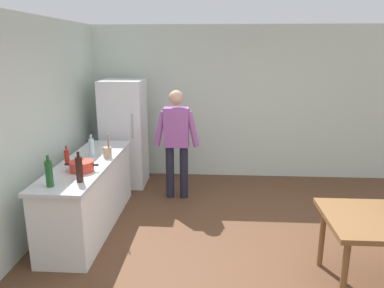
# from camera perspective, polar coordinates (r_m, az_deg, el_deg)

# --- Properties ---
(ground_plane) EXTENTS (14.00, 14.00, 0.00)m
(ground_plane) POSITION_cam_1_polar(r_m,az_deg,el_deg) (4.28, 8.45, -18.10)
(ground_plane) COLOR brown
(wall_back) EXTENTS (6.40, 0.12, 2.70)m
(wall_back) POSITION_cam_1_polar(r_m,az_deg,el_deg) (6.67, 6.77, 6.35)
(wall_back) COLOR silver
(wall_back) RESTS_ON ground_plane
(wall_left) EXTENTS (0.12, 5.60, 2.70)m
(wall_left) POSITION_cam_1_polar(r_m,az_deg,el_deg) (4.49, -26.23, 0.85)
(wall_left) COLOR silver
(wall_left) RESTS_ON ground_plane
(kitchen_counter) EXTENTS (0.64, 2.20, 0.90)m
(kitchen_counter) POSITION_cam_1_polar(r_m,az_deg,el_deg) (5.03, -15.70, -7.53)
(kitchen_counter) COLOR white
(kitchen_counter) RESTS_ON ground_plane
(refrigerator) EXTENTS (0.70, 0.67, 1.80)m
(refrigerator) POSITION_cam_1_polar(r_m,az_deg,el_deg) (6.33, -10.48, 1.62)
(refrigerator) COLOR white
(refrigerator) RESTS_ON ground_plane
(person) EXTENTS (0.70, 0.22, 1.70)m
(person) POSITION_cam_1_polar(r_m,az_deg,el_deg) (5.62, -2.42, 1.02)
(person) COLOR #1E1E2D
(person) RESTS_ON ground_plane
(cooking_pot) EXTENTS (0.40, 0.28, 0.12)m
(cooking_pot) POSITION_cam_1_polar(r_m,az_deg,el_deg) (4.51, -16.78, -3.32)
(cooking_pot) COLOR red
(cooking_pot) RESTS_ON kitchen_counter
(utensil_jar) EXTENTS (0.11, 0.11, 0.32)m
(utensil_jar) POSITION_cam_1_polar(r_m,az_deg,el_deg) (4.97, -13.01, -1.19)
(utensil_jar) COLOR tan
(utensil_jar) RESTS_ON kitchen_counter
(bottle_wine_green) EXTENTS (0.08, 0.08, 0.34)m
(bottle_wine_green) POSITION_cam_1_polar(r_m,az_deg,el_deg) (4.10, -21.34, -4.27)
(bottle_wine_green) COLOR #1E5123
(bottle_wine_green) RESTS_ON kitchen_counter
(bottle_sauce_red) EXTENTS (0.06, 0.06, 0.24)m
(bottle_sauce_red) POSITION_cam_1_polar(r_m,az_deg,el_deg) (4.81, -18.87, -1.94)
(bottle_sauce_red) COLOR #B22319
(bottle_sauce_red) RESTS_ON kitchen_counter
(bottle_water_clear) EXTENTS (0.07, 0.07, 0.30)m
(bottle_water_clear) POSITION_cam_1_polar(r_m,az_deg,el_deg) (5.07, -15.34, -0.49)
(bottle_water_clear) COLOR silver
(bottle_water_clear) RESTS_ON kitchen_counter
(bottle_wine_dark) EXTENTS (0.08, 0.08, 0.34)m
(bottle_wine_dark) POSITION_cam_1_polar(r_m,az_deg,el_deg) (4.14, -17.13, -3.74)
(bottle_wine_dark) COLOR black
(bottle_wine_dark) RESTS_ON kitchen_counter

